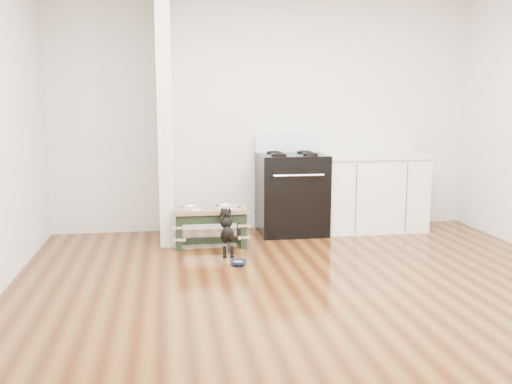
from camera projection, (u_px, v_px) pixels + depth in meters
name	position (u px, v px, depth m)	size (l,w,h in m)	color
ground	(319.00, 296.00, 4.50)	(5.00, 5.00, 0.00)	#401D0B
room_shell	(323.00, 88.00, 4.24)	(5.00, 5.00, 5.00)	silver
partition_wall	(165.00, 117.00, 6.15)	(0.15, 0.80, 2.70)	silver
oven_range	(292.00, 192.00, 6.57)	(0.76, 0.69, 1.14)	black
cabinet_run	(372.00, 192.00, 6.74)	(1.24, 0.64, 0.91)	white
dog_feeder	(211.00, 219.00, 5.98)	(0.76, 0.40, 0.43)	black
puppy	(227.00, 230.00, 5.66)	(0.13, 0.39, 0.46)	black
floor_bowl	(238.00, 263.00, 5.32)	(0.18, 0.18, 0.05)	navy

